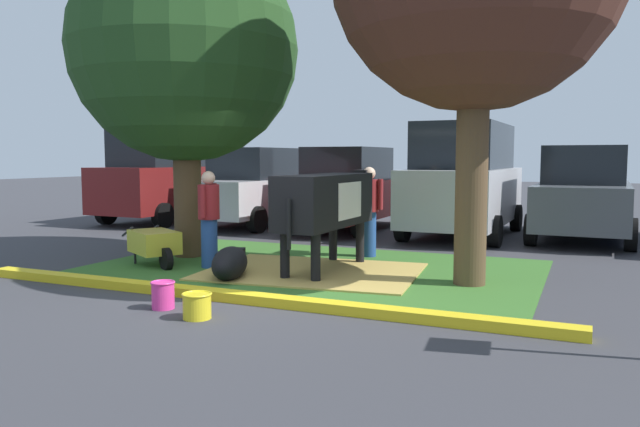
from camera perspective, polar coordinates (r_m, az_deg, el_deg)
The scene contains 17 objects.
ground_plane at distance 8.23m, azimuth -5.51°, elevation -7.22°, with size 80.00×80.00×0.00m, color #38383D.
grass_island at distance 9.78m, azimuth -0.67°, elevation -5.13°, with size 6.95×4.50×0.02m, color #386B28.
curb_yellow at distance 7.70m, azimuth -8.18°, elevation -7.67°, with size 8.15×0.24×0.12m, color yellow.
hay_bedding at distance 9.40m, azimuth -0.74°, elevation -5.47°, with size 3.20×2.40×0.04m, color tan.
shade_tree_left at distance 11.20m, azimuth -12.52°, elevation 14.73°, with size 3.94×3.94×5.64m.
cow_holstein at distance 9.48m, azimuth 0.76°, elevation 1.19°, with size 0.74×3.14×1.56m.
calf_lying at distance 9.02m, azimuth -8.40°, elevation -4.61°, with size 0.84×1.33×0.48m.
person_handler at distance 10.83m, azimuth 4.60°, elevation 0.41°, with size 0.53×0.34×1.61m.
person_visitor_near at distance 9.87m, azimuth -10.34°, elevation -0.30°, with size 0.34×0.52×1.56m.
wheelbarrow at distance 10.32m, azimuth -15.18°, elevation -2.66°, with size 1.52×1.16×0.63m.
bucket_pink at distance 7.46m, azimuth -14.46°, elevation -7.33°, with size 0.29×0.29×0.32m.
bucket_yellow at distance 6.94m, azimuth -11.42°, elevation -8.40°, with size 0.34×0.34×0.29m.
suv_dark_grey at distance 17.58m, azimuth -13.79°, elevation 3.46°, with size 2.22×4.65×2.52m.
sedan_silver at distance 16.05m, azimuth -6.02°, elevation 2.41°, with size 2.12×4.45×2.02m.
sedan_red at distance 15.00m, azimuth 2.62°, elevation 2.23°, with size 2.12×4.45×2.02m.
suv_black at distance 14.13m, azimuth 13.33°, elevation 3.07°, with size 2.22×4.65×2.52m.
hatchback_white at distance 14.32m, azimuth 23.41°, elevation 1.66°, with size 2.12×4.45×2.02m.
Camera 1 is at (3.95, -7.00, 1.78)m, focal length 34.25 mm.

